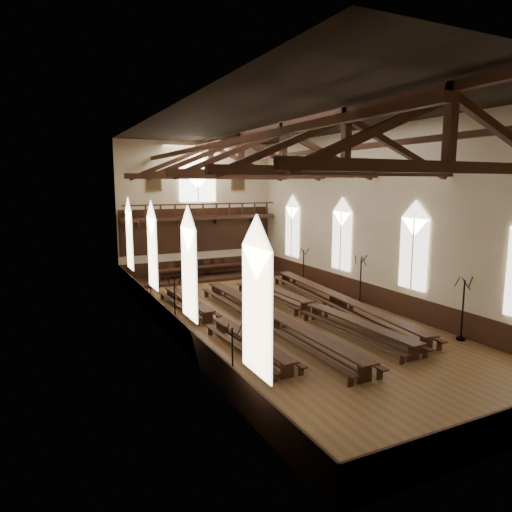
{
  "coord_description": "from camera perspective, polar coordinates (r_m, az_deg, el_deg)",
  "views": [
    {
      "loc": [
        -11.3,
        -19.93,
        6.9
      ],
      "look_at": [
        -0.75,
        1.5,
        3.12
      ],
      "focal_mm": 32.0,
      "sensor_mm": 36.0,
      "label": 1
    }
  ],
  "objects": [
    {
      "name": "refectory_row_a",
      "position": [
        22.27,
        -5.26,
        -7.77
      ],
      "size": [
        1.64,
        13.77,
        0.68
      ],
      "color": "#341810",
      "rests_on": "ground"
    },
    {
      "name": "ground",
      "position": [
        23.93,
        3.24,
        -7.79
      ],
      "size": [
        26.0,
        26.0,
        0.0
      ],
      "primitive_type": "plane",
      "color": "brown",
      "rests_on": "ground"
    },
    {
      "name": "dais",
      "position": [
        33.97,
        -6.38,
        -2.62
      ],
      "size": [
        11.4,
        3.07,
        0.2
      ],
      "primitive_type": "cube",
      "color": "black",
      "rests_on": "ground"
    },
    {
      "name": "refectory_row_c",
      "position": [
        24.2,
        6.88,
        -6.28
      ],
      "size": [
        1.83,
        14.57,
        0.76
      ],
      "color": "#341810",
      "rests_on": "ground"
    },
    {
      "name": "candelabrum_left_far",
      "position": [
        26.52,
        -13.0,
        -4.63
      ],
      "size": [
        0.76,
        0.72,
        2.51
      ],
      "color": "black",
      "rests_on": "ground"
    },
    {
      "name": "roof_trusses",
      "position": [
        22.95,
        3.42,
        12.25
      ],
      "size": [
        11.7,
        25.7,
        2.8
      ],
      "color": "#341810",
      "rests_on": "room_walls"
    },
    {
      "name": "room_walls",
      "position": [
        22.92,
        3.38,
        7.87
      ],
      "size": [
        26.0,
        26.0,
        26.0
      ],
      "color": "beige",
      "rests_on": "ground"
    },
    {
      "name": "wainscot_band",
      "position": [
        23.77,
        3.25,
        -6.4
      ],
      "size": [
        12.0,
        26.0,
        1.2
      ],
      "color": "black",
      "rests_on": "ground"
    },
    {
      "name": "end_window",
      "position": [
        34.72,
        -7.31,
        9.45
      ],
      "size": [
        2.8,
        0.12,
        3.8
      ],
      "color": "white",
      "rests_on": "room_walls"
    },
    {
      "name": "refectory_row_d",
      "position": [
        25.87,
        10.28,
        -5.31
      ],
      "size": [
        2.33,
        14.91,
        0.79
      ],
      "color": "#341810",
      "rests_on": "ground"
    },
    {
      "name": "candelabrum_right_mid",
      "position": [
        27.23,
        12.89,
        -4.05
      ],
      "size": [
        0.85,
        0.83,
        2.85
      ],
      "color": "black",
      "rests_on": "ground"
    },
    {
      "name": "portraits",
      "position": [
        34.72,
        -7.3,
        9.24
      ],
      "size": [
        7.75,
        0.09,
        1.45
      ],
      "color": "brown",
      "rests_on": "room_walls"
    },
    {
      "name": "refectory_row_b",
      "position": [
        22.33,
        1.75,
        -7.48
      ],
      "size": [
        1.64,
        14.75,
        0.79
      ],
      "color": "#341810",
      "rests_on": "ground"
    },
    {
      "name": "candelabrum_right_far",
      "position": [
        32.17,
        5.94,
        -2.06
      ],
      "size": [
        0.71,
        0.76,
        2.51
      ],
      "color": "black",
      "rests_on": "ground"
    },
    {
      "name": "candelabrum_left_mid",
      "position": [
        22.0,
        -10.08,
        -7.25
      ],
      "size": [
        0.79,
        0.78,
        2.64
      ],
      "color": "black",
      "rests_on": "ground"
    },
    {
      "name": "minstrels_gallery",
      "position": [
        34.63,
        -7.07,
        3.95
      ],
      "size": [
        11.8,
        1.24,
        3.7
      ],
      "color": "#341810",
      "rests_on": "room_walls"
    },
    {
      "name": "side_windows",
      "position": [
        23.13,
        3.32,
        1.12
      ],
      "size": [
        11.85,
        19.8,
        4.5
      ],
      "color": "white",
      "rests_on": "room_walls"
    },
    {
      "name": "candelabrum_right_near",
      "position": [
        22.41,
        24.34,
        -7.42
      ],
      "size": [
        0.83,
        0.88,
        2.9
      ],
      "color": "black",
      "rests_on": "ground"
    },
    {
      "name": "candelabrum_left_near",
      "position": [
        15.92,
        -2.94,
        -13.96
      ],
      "size": [
        0.68,
        0.67,
        2.29
      ],
      "color": "black",
      "rests_on": "ground"
    },
    {
      "name": "high_table",
      "position": [
        33.83,
        -6.4,
        -1.44
      ],
      "size": [
        7.7,
        1.15,
        0.72
      ],
      "color": "#341810",
      "rests_on": "dais"
    },
    {
      "name": "high_chairs",
      "position": [
        34.54,
        -6.83,
        -1.24
      ],
      "size": [
        5.02,
        0.53,
        1.1
      ],
      "color": "#341810",
      "rests_on": "dais"
    }
  ]
}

